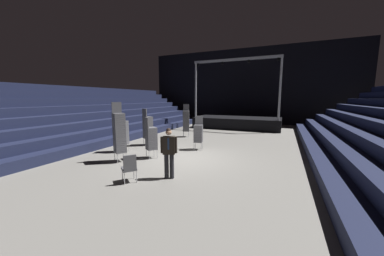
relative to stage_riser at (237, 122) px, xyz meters
name	(u,v)px	position (x,y,z in m)	size (l,w,h in m)	color
ground_plane	(188,159)	(0.00, -10.80, -0.63)	(22.00, 30.00, 0.10)	slate
arena_end_wall	(246,86)	(0.00, 4.20, 3.42)	(22.00, 0.30, 8.00)	black
bleacher_bank_left	(82,113)	(-8.00, -9.80, 1.22)	(6.00, 24.00, 3.60)	#191E38
stage_riser	(237,122)	(0.00, 0.00, 0.00)	(7.58, 3.49, 5.99)	black
man_with_tie	(169,150)	(0.42, -13.22, 0.41)	(0.56, 0.37, 1.74)	black
chair_stack_front_left	(198,133)	(-0.20, -9.06, 0.32)	(0.52, 0.52, 1.79)	#B2B5BA
chair_stack_front_right	(119,132)	(-2.48, -12.41, 0.70)	(0.60, 0.60, 2.56)	#B2B5BA
chair_stack_mid_left	(148,127)	(-3.29, -9.26, 0.49)	(0.57, 0.57, 2.14)	#B2B5BA
chair_stack_mid_right	(186,121)	(-2.38, -5.97, 0.57)	(0.57, 0.57, 2.31)	#B2B5BA
chair_stack_mid_centre	(123,132)	(-3.52, -11.05, 0.45)	(0.55, 0.55, 2.05)	#B2B5BA
chair_stack_rear_left	(151,138)	(-1.56, -11.42, 0.36)	(0.61, 0.61, 1.88)	#B2B5BA
loose_chair_near_man	(129,167)	(-0.58, -14.05, -0.05)	(0.62, 0.62, 0.95)	#B2B5BA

